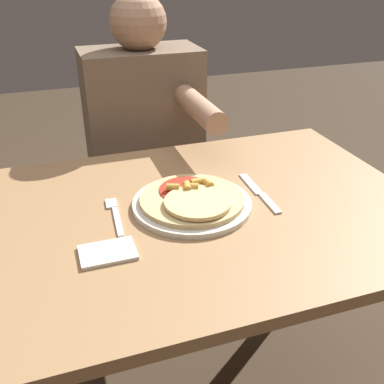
% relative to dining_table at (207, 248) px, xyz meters
% --- Properties ---
extents(dining_table, '(1.07, 0.79, 0.75)m').
position_rel_dining_table_xyz_m(dining_table, '(0.00, 0.00, 0.00)').
color(dining_table, '#9E754C').
rests_on(dining_table, ground_plane).
extents(plate, '(0.29, 0.29, 0.01)m').
position_rel_dining_table_xyz_m(plate, '(-0.04, 0.01, 0.13)').
color(plate, silver).
rests_on(plate, dining_table).
extents(pizza, '(0.26, 0.26, 0.04)m').
position_rel_dining_table_xyz_m(pizza, '(-0.03, 0.01, 0.15)').
color(pizza, '#DBBC7A').
rests_on(pizza, plate).
extents(fork, '(0.03, 0.18, 0.00)m').
position_rel_dining_table_xyz_m(fork, '(-0.22, 0.03, 0.13)').
color(fork, silver).
rests_on(fork, dining_table).
extents(knife, '(0.03, 0.22, 0.00)m').
position_rel_dining_table_xyz_m(knife, '(0.15, 0.02, 0.13)').
color(knife, silver).
rests_on(knife, dining_table).
extents(napkin, '(0.12, 0.08, 0.01)m').
position_rel_dining_table_xyz_m(napkin, '(-0.26, -0.12, 0.13)').
color(napkin, silver).
rests_on(napkin, dining_table).
extents(person_diner, '(0.40, 0.52, 1.20)m').
position_rel_dining_table_xyz_m(person_diner, '(-0.01, 0.61, 0.08)').
color(person_diner, '#2D2D38').
rests_on(person_diner, ground_plane).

